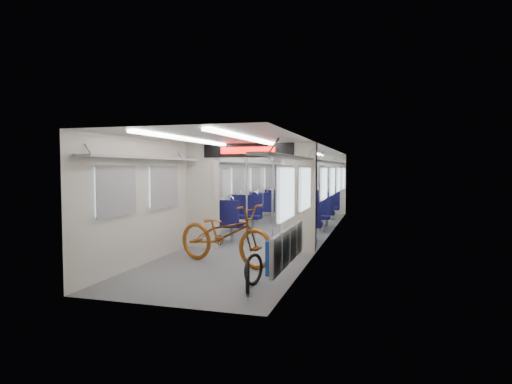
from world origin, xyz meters
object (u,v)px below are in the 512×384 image
stanchion_near_left (247,194)px  stanchion_far_right (296,189)px  bike_hoop_a (248,278)px  seat_bay_far_left (270,204)px  stanchion_far_left (273,189)px  seat_bay_near_left (235,215)px  flip_bench (287,246)px  bike_hoop_c (272,260)px  bike_hoop_b (254,271)px  stanchion_near_right (272,195)px  bicycle (225,234)px  seat_bay_near_right (309,215)px  seat_bay_far_right (323,206)px

stanchion_near_left → stanchion_far_right: bearing=76.9°
bike_hoop_a → seat_bay_far_left: bearing=102.2°
stanchion_far_left → stanchion_far_right: bearing=4.9°
stanchion_far_right → seat_bay_near_left: bearing=-123.6°
flip_bench → bike_hoop_c: 0.75m
flip_bench → stanchion_near_left: bearing=117.0°
flip_bench → bike_hoop_b: size_ratio=4.38×
seat_bay_near_left → stanchion_far_left: bearing=72.4°
seat_bay_far_left → bike_hoop_b: bearing=-77.4°
flip_bench → stanchion_near_left: 3.72m
bike_hoop_a → stanchion_far_right: 6.91m
bike_hoop_b → seat_bay_far_left: 8.47m
stanchion_near_right → bicycle: bearing=-97.8°
bicycle → bike_hoop_a: 1.96m
seat_bay_near_right → stanchion_far_left: (-1.28, 1.31, 0.60)m
bike_hoop_b → bike_hoop_c: size_ratio=0.97×
bicycle → flip_bench: bicycle is taller
seat_bay_far_left → stanchion_far_left: stanchion_far_left is taller
seat_bay_near_right → stanchion_far_right: stanchion_far_right is taller
bike_hoop_c → stanchion_near_right: stanchion_near_right is taller
bike_hoop_c → seat_bay_near_right: 4.20m
stanchion_near_left → stanchion_far_left: same height
bicycle → stanchion_near_right: stanchion_near_right is taller
seat_bay_near_left → stanchion_far_left: stanchion_far_left is taller
seat_bay_near_right → flip_bench: bearing=-84.9°
bike_hoop_c → seat_bay_far_left: seat_bay_far_left is taller
bike_hoop_c → stanchion_near_right: bearing=103.9°
bicycle → bike_hoop_a: bicycle is taller
seat_bay_far_left → stanchion_near_right: bearing=-75.2°
bike_hoop_b → seat_bay_far_right: (0.03, 7.83, 0.33)m
bike_hoop_b → bike_hoop_c: bearing=84.6°
bike_hoop_c → flip_bench: bearing=-55.8°
bike_hoop_b → stanchion_far_right: size_ratio=0.21×
bicycle → stanchion_far_right: 5.19m
bike_hoop_a → stanchion_near_left: stanchion_near_left is taller
bike_hoop_a → bike_hoop_c: size_ratio=0.98×
seat_bay_far_right → bike_hoop_b: bearing=-90.2°
flip_bench → seat_bay_near_left: bearing=118.7°
stanchion_far_left → stanchion_far_right: size_ratio=1.00×
bike_hoop_c → stanchion_far_right: (-0.64, 5.56, 0.93)m
stanchion_far_right → seat_bay_far_right: bearing=67.9°
seat_bay_far_right → stanchion_far_left: 2.08m
seat_bay_far_left → stanchion_near_right: stanchion_near_right is taller
seat_bay_far_right → seat_bay_near_right: bearing=-90.0°
seat_bay_far_right → seat_bay_far_left: bearing=167.2°
stanchion_far_left → stanchion_far_right: same height
bike_hoop_c → stanchion_far_right: bearing=96.6°
stanchion_far_left → seat_bay_near_left: bearing=-107.6°
bike_hoop_c → seat_bay_near_left: size_ratio=0.23×
bike_hoop_c → seat_bay_far_left: 7.69m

